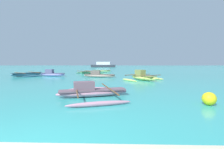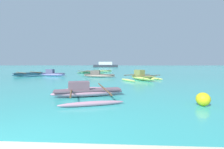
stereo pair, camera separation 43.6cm
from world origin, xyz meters
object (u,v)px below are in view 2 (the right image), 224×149
(moored_boat_0, at_px, (28,74))
(moored_boat_5, at_px, (53,74))
(moored_boat_1, at_px, (142,77))
(distant_ferry, at_px, (106,65))
(moored_boat_4, at_px, (103,71))
(moored_boat_6, at_px, (99,75))
(moored_boat_3, at_px, (87,92))
(mooring_buoy_0, at_px, (203,99))
(moored_boat_2, at_px, (90,72))

(moored_boat_0, distance_m, moored_boat_5, 3.47)
(moored_boat_0, distance_m, moored_boat_1, 15.40)
(moored_boat_1, xyz_separation_m, moored_boat_5, (-11.29, 4.22, -0.02))
(moored_boat_1, relative_size, distant_ferry, 0.40)
(moored_boat_4, distance_m, moored_boat_5, 10.97)
(moored_boat_1, distance_m, moored_boat_6, 5.65)
(moored_boat_1, bearing_deg, moored_boat_3, -57.95)
(mooring_buoy_0, bearing_deg, moored_boat_5, 132.67)
(moored_boat_5, bearing_deg, moored_boat_2, 60.12)
(moored_boat_4, bearing_deg, moored_boat_0, -136.66)
(moored_boat_6, relative_size, distant_ferry, 0.38)
(moored_boat_2, height_order, distant_ferry, distant_ferry)
(moored_boat_1, bearing_deg, moored_boat_0, -137.46)
(moored_boat_3, height_order, mooring_buoy_0, moored_boat_3)
(moored_boat_0, bearing_deg, mooring_buoy_0, -93.82)
(moored_boat_3, bearing_deg, distant_ferry, 77.85)
(moored_boat_3, bearing_deg, moored_boat_2, 84.13)
(moored_boat_3, distance_m, mooring_buoy_0, 5.32)
(moored_boat_2, xyz_separation_m, moored_boat_4, (1.63, 4.28, 0.02))
(moored_boat_5, bearing_deg, moored_boat_3, -49.55)
(moored_boat_3, distance_m, moored_boat_6, 10.71)
(moored_boat_6, xyz_separation_m, mooring_buoy_0, (6.01, -12.14, -0.02))
(moored_boat_6, bearing_deg, moored_boat_4, 101.25)
(mooring_buoy_0, height_order, distant_ferry, distant_ferry)
(moored_boat_1, bearing_deg, mooring_buoy_0, -23.95)
(moored_boat_2, distance_m, moored_boat_3, 17.40)
(moored_boat_6, xyz_separation_m, distant_ferry, (-3.54, 47.30, 0.66))
(moored_boat_6, height_order, mooring_buoy_0, moored_boat_6)
(moored_boat_3, bearing_deg, moored_boat_6, 78.24)
(moored_boat_0, relative_size, moored_boat_1, 1.06)
(distant_ferry, bearing_deg, moored_boat_1, -80.49)
(moored_boat_1, relative_size, mooring_buoy_0, 7.93)
(moored_boat_1, distance_m, mooring_buoy_0, 9.34)
(moored_boat_5, distance_m, moored_boat_6, 6.57)
(moored_boat_0, height_order, moored_boat_6, moored_boat_6)
(moored_boat_1, relative_size, moored_boat_5, 1.19)
(moored_boat_0, height_order, mooring_buoy_0, mooring_buoy_0)
(moored_boat_3, height_order, moored_boat_5, moored_boat_5)
(moored_boat_6, height_order, distant_ferry, distant_ferry)
(moored_boat_1, height_order, moored_boat_4, moored_boat_1)
(moored_boat_5, distance_m, distant_ferry, 46.04)
(moored_boat_0, relative_size, moored_boat_4, 1.23)
(moored_boat_2, relative_size, distant_ferry, 0.46)
(moored_boat_0, height_order, moored_boat_1, moored_boat_1)
(moored_boat_0, xyz_separation_m, mooring_buoy_0, (15.91, -13.64, 0.03))
(moored_boat_1, height_order, moored_boat_2, moored_boat_1)
(moored_boat_0, bearing_deg, moored_boat_2, -20.21)
(moored_boat_4, bearing_deg, moored_boat_2, -112.51)
(moored_boat_2, xyz_separation_m, moored_boat_3, (3.22, -17.10, 0.04))
(moored_boat_0, relative_size, moored_boat_2, 0.92)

